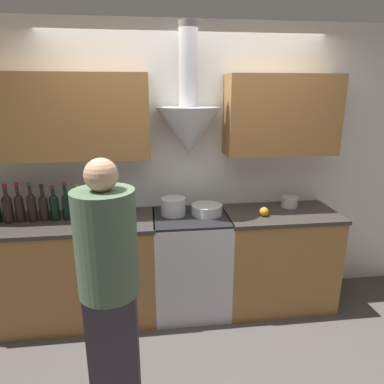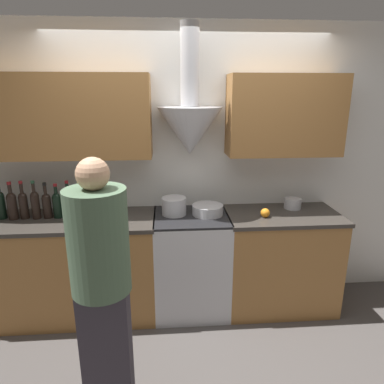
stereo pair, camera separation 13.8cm
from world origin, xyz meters
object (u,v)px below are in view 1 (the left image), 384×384
orange_fruit (264,212)px  wine_bottle_8 (66,205)px  stove_range (191,263)px  wine_bottle_4 (19,206)px  wine_bottle_3 (7,207)px  saucepan (290,202)px  stock_pot (173,206)px  wine_bottle_5 (32,206)px  wine_bottle_7 (54,206)px  wine_bottle_6 (44,206)px  wine_bottle_9 (78,205)px  person_foreground_left (110,286)px  mixing_bowl (207,209)px

orange_fruit → wine_bottle_8: bearing=175.5°
stove_range → wine_bottle_4: (-1.45, 0.04, 0.60)m
wine_bottle_3 → wine_bottle_4: size_ratio=0.99×
saucepan → stock_pot: bearing=-175.9°
wine_bottle_5 → wine_bottle_7: (0.18, 0.01, -0.01)m
wine_bottle_7 → wine_bottle_5: bearing=-176.8°
wine_bottle_7 → wine_bottle_8: wine_bottle_8 is taller
wine_bottle_6 → saucepan: (2.23, 0.09, -0.08)m
stove_range → wine_bottle_9: size_ratio=3.03×
wine_bottle_3 → orange_fruit: size_ratio=4.12×
wine_bottle_3 → person_foreground_left: 1.46m
wine_bottle_7 → person_foreground_left: person_foreground_left is taller
wine_bottle_5 → wine_bottle_6: bearing=5.8°
wine_bottle_9 → wine_bottle_7: bearing=-176.8°
stock_pot → wine_bottle_4: bearing=-179.8°
mixing_bowl → person_foreground_left: 1.33m
wine_bottle_6 → wine_bottle_7: (0.09, 0.00, 0.00)m
wine_bottle_5 → saucepan: size_ratio=2.14×
wine_bottle_4 → saucepan: 2.43m
wine_bottle_4 → stock_pot: wine_bottle_4 is taller
stove_range → wine_bottle_3: size_ratio=2.81×
orange_fruit → saucepan: size_ratio=0.51×
wine_bottle_8 → stock_pot: 0.92m
wine_bottle_8 → orange_fruit: wine_bottle_8 is taller
wine_bottle_4 → wine_bottle_5: bearing=-4.4°
wine_bottle_6 → wine_bottle_8: (0.19, 0.00, 0.00)m
stove_range → mixing_bowl: mixing_bowl is taller
wine_bottle_4 → wine_bottle_8: (0.38, 0.00, -0.00)m
wine_bottle_4 → wine_bottle_9: size_ratio=1.09×
stove_range → stock_pot: 0.57m
wine_bottle_3 → wine_bottle_4: wine_bottle_4 is taller
wine_bottle_7 → mixing_bowl: 1.32m
wine_bottle_5 → person_foreground_left: bearing=-55.9°
wine_bottle_4 → wine_bottle_5: (0.10, -0.01, 0.00)m
wine_bottle_9 → saucepan: wine_bottle_9 is taller
orange_fruit → person_foreground_left: 1.59m
stove_range → wine_bottle_5: 1.48m
stock_pot → mixing_bowl: size_ratio=0.79×
wine_bottle_8 → orange_fruit: size_ratio=4.09×
wine_bottle_6 → wine_bottle_7: wine_bottle_6 is taller
wine_bottle_4 → person_foreground_left: (0.85, -1.11, -0.15)m
stove_range → orange_fruit: bearing=-7.7°
stove_range → wine_bottle_5: wine_bottle_5 is taller
wine_bottle_3 → saucepan: (2.52, 0.10, -0.09)m
wine_bottle_7 → wine_bottle_8: (0.10, 0.00, 0.00)m
wine_bottle_8 → mixing_bowl: wine_bottle_8 is taller
wine_bottle_5 → wine_bottle_9: wine_bottle_5 is taller
wine_bottle_5 → stock_pot: 1.20m
wine_bottle_8 → person_foreground_left: person_foreground_left is taller
wine_bottle_3 → wine_bottle_6: 0.29m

